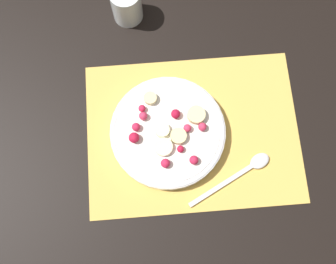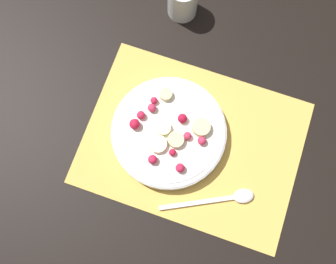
{
  "view_description": "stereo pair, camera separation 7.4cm",
  "coord_description": "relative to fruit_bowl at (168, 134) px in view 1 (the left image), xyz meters",
  "views": [
    {
      "loc": [
        0.07,
        0.19,
        0.76
      ],
      "look_at": [
        0.05,
        0.0,
        0.04
      ],
      "focal_mm": 40.0,
      "sensor_mm": 36.0,
      "label": 1
    },
    {
      "loc": [
        -0.01,
        0.18,
        0.76
      ],
      "look_at": [
        0.05,
        0.0,
        0.04
      ],
      "focal_mm": 40.0,
      "sensor_mm": 36.0,
      "label": 2
    }
  ],
  "objects": [
    {
      "name": "placemat",
      "position": [
        -0.05,
        -0.0,
        -0.02
      ],
      "size": [
        0.44,
        0.33,
        0.01
      ],
      "color": "#E0B251",
      "rests_on": "ground_plane"
    },
    {
      "name": "drinking_glass",
      "position": [
        0.07,
        -0.29,
        0.02
      ],
      "size": [
        0.07,
        0.07,
        0.08
      ],
      "color": "white",
      "rests_on": "ground_plane"
    },
    {
      "name": "spoon",
      "position": [
        -0.15,
        0.08,
        -0.01
      ],
      "size": [
        0.18,
        0.1,
        0.01
      ],
      "rotation": [
        0.0,
        0.0,
        3.62
      ],
      "color": "silver",
      "rests_on": "placemat"
    },
    {
      "name": "fruit_bowl",
      "position": [
        0.0,
        0.0,
        0.0
      ],
      "size": [
        0.23,
        0.23,
        0.05
      ],
      "color": "white",
      "rests_on": "placemat"
    },
    {
      "name": "ground_plane",
      "position": [
        -0.05,
        -0.0,
        -0.02
      ],
      "size": [
        3.0,
        3.0,
        0.0
      ],
      "primitive_type": "plane",
      "color": "black"
    }
  ]
}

